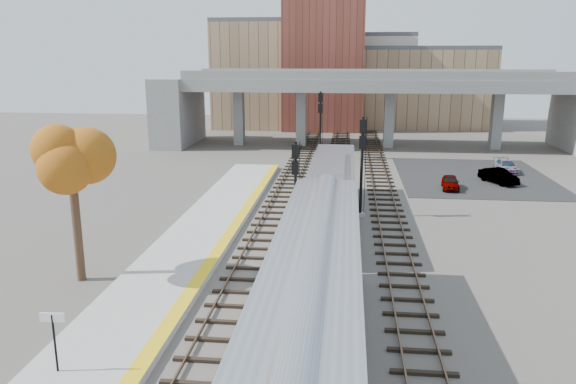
% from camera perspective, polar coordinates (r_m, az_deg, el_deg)
% --- Properties ---
extents(ground, '(160.00, 160.00, 0.00)m').
position_cam_1_polar(ground, '(28.52, 1.65, -9.77)').
color(ground, '#47423D').
rests_on(ground, ground).
extents(platform, '(4.50, 60.00, 0.35)m').
position_cam_1_polar(platform, '(29.85, -12.52, -8.63)').
color(platform, '#9E9E99').
rests_on(platform, ground).
extents(yellow_strip, '(0.70, 60.00, 0.01)m').
position_cam_1_polar(yellow_strip, '(29.25, -8.97, -8.56)').
color(yellow_strip, yellow).
rests_on(yellow_strip, platform).
extents(tracks, '(10.70, 95.00, 0.25)m').
position_cam_1_polar(tracks, '(40.21, 4.40, -2.58)').
color(tracks, black).
rests_on(tracks, ground).
extents(overpass, '(54.00, 12.00, 9.50)m').
position_cam_1_polar(overpass, '(71.34, 8.61, 9.20)').
color(overpass, slate).
rests_on(overpass, ground).
extents(buildings_far, '(43.00, 21.00, 20.60)m').
position_cam_1_polar(buildings_far, '(92.70, 5.83, 11.60)').
color(buildings_far, tan).
rests_on(buildings_far, ground).
extents(parking_lot, '(14.00, 18.00, 0.04)m').
position_cam_1_polar(parking_lot, '(56.53, 18.29, 1.51)').
color(parking_lot, black).
rests_on(parking_lot, ground).
extents(locomotive, '(3.02, 19.05, 4.10)m').
position_cam_1_polar(locomotive, '(38.91, 4.52, 0.22)').
color(locomotive, '#A8AAB2').
rests_on(locomotive, ground).
extents(coach, '(3.03, 25.00, 5.00)m').
position_cam_1_polar(coach, '(17.51, 2.16, -15.69)').
color(coach, '#A8AAB2').
rests_on(coach, ground).
extents(signal_mast_near, '(0.60, 0.64, 6.36)m').
position_cam_1_polar(signal_mast_near, '(34.05, 0.75, -0.44)').
color(signal_mast_near, '#9E9E99').
rests_on(signal_mast_near, ground).
extents(signal_mast_mid, '(0.60, 0.64, 7.19)m').
position_cam_1_polar(signal_mast_mid, '(39.91, 7.49, 2.43)').
color(signal_mast_mid, '#9E9E99').
rests_on(signal_mast_mid, ground).
extents(signal_mast_far, '(0.60, 0.64, 7.46)m').
position_cam_1_polar(signal_mast_far, '(62.14, 3.28, 6.77)').
color(signal_mast_far, '#9E9E99').
rests_on(signal_mast_far, ground).
extents(station_sign, '(0.90, 0.10, 2.27)m').
position_cam_1_polar(station_sign, '(21.97, -22.73, -12.78)').
color(station_sign, black).
rests_on(station_sign, platform).
extents(tree, '(3.60, 3.60, 8.67)m').
position_cam_1_polar(tree, '(29.70, -21.23, 3.23)').
color(tree, '#382619').
rests_on(tree, ground).
extents(car_a, '(1.74, 3.60, 1.18)m').
position_cam_1_polar(car_a, '(50.48, 16.17, 0.96)').
color(car_a, '#99999E').
rests_on(car_a, parking_lot).
extents(car_b, '(3.09, 4.24, 1.33)m').
position_cam_1_polar(car_b, '(54.07, 20.61, 1.53)').
color(car_b, '#99999E').
rests_on(car_b, parking_lot).
extents(car_c, '(1.81, 4.15, 1.19)m').
position_cam_1_polar(car_c, '(59.53, 21.27, 2.47)').
color(car_c, '#99999E').
rests_on(car_c, parking_lot).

